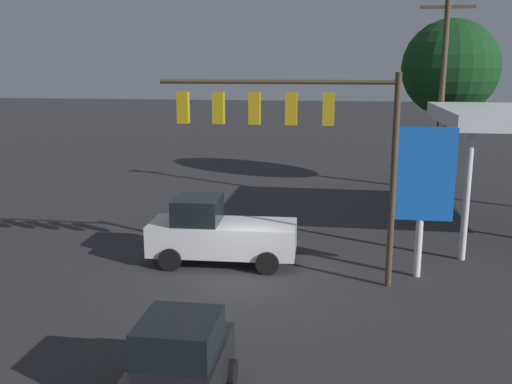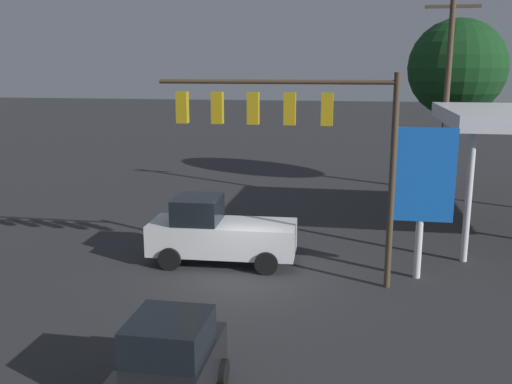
# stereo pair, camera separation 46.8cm
# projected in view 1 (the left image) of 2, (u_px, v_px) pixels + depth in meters

# --- Properties ---
(ground_plane) EXTENTS (200.00, 200.00, 0.00)m
(ground_plane) POSITION_uv_depth(u_px,v_px,m) (247.00, 281.00, 18.86)
(ground_plane) COLOR #2D2D30
(traffic_signal_assembly) EXTENTS (7.49, 0.43, 6.77)m
(traffic_signal_assembly) POSITION_uv_depth(u_px,v_px,m) (292.00, 123.00, 17.80)
(traffic_signal_assembly) COLOR #473828
(traffic_signal_assembly) RESTS_ON ground
(utility_pole) EXTENTS (2.40, 0.26, 10.14)m
(utility_pole) POSITION_uv_depth(u_px,v_px,m) (441.00, 101.00, 26.41)
(utility_pole) COLOR #473828
(utility_pole) RESTS_ON ground
(price_sign) EXTENTS (2.03, 0.27, 5.04)m
(price_sign) POSITION_uv_depth(u_px,v_px,m) (423.00, 179.00, 18.56)
(price_sign) COLOR silver
(price_sign) RESTS_ON ground
(pickup_parked) EXTENTS (5.28, 2.43, 2.40)m
(pickup_parked) POSITION_uv_depth(u_px,v_px,m) (218.00, 233.00, 20.38)
(pickup_parked) COLOR silver
(pickup_parked) RESTS_ON ground
(hatchback_crossing) EXTENTS (1.97, 3.81, 1.97)m
(hatchback_crossing) POSITION_uv_depth(u_px,v_px,m) (177.00, 371.00, 11.46)
(hatchback_crossing) COLOR black
(hatchback_crossing) RESTS_ON ground
(street_tree) EXTENTS (5.24, 5.24, 9.47)m
(street_tree) POSITION_uv_depth(u_px,v_px,m) (450.00, 68.00, 30.96)
(street_tree) COLOR #4C331E
(street_tree) RESTS_ON ground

